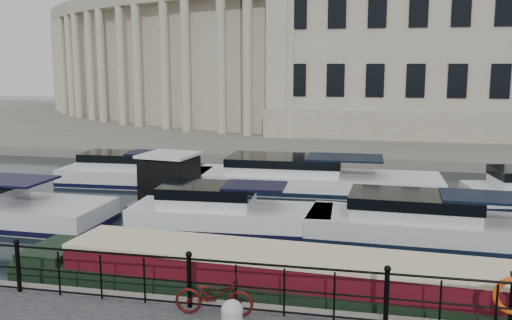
% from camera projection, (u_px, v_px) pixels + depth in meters
% --- Properties ---
extents(ground_plane, '(160.00, 160.00, 0.00)m').
position_uv_depth(ground_plane, '(219.00, 291.00, 14.19)').
color(ground_plane, black).
rests_on(ground_plane, ground).
extents(far_bank, '(120.00, 42.00, 0.55)m').
position_uv_depth(far_bank, '(337.00, 124.00, 51.74)').
color(far_bank, '#6B665B').
rests_on(far_bank, ground_plane).
extents(railing, '(24.14, 0.14, 1.22)m').
position_uv_depth(railing, '(189.00, 277.00, 11.82)').
color(railing, black).
rests_on(railing, near_quay).
extents(civic_building, '(53.55, 31.84, 16.85)m').
position_uv_depth(civic_building, '(322.00, 47.00, 46.70)').
color(civic_building, '#ADA38C').
rests_on(civic_building, far_bank).
extents(bicycle, '(1.65, 0.67, 0.85)m').
position_uv_depth(bicycle, '(214.00, 295.00, 11.49)').
color(bicycle, '#400C0B').
rests_on(bicycle, near_quay).
extents(mooring_bollard, '(0.56, 0.56, 0.63)m').
position_uv_depth(mooring_bollard, '(232.00, 317.00, 10.79)').
color(mooring_bollard, '#B8B7B3').
rests_on(mooring_bollard, near_quay).
extents(narrowboat, '(15.63, 3.00, 1.57)m').
position_uv_depth(narrowboat, '(318.00, 289.00, 13.34)').
color(narrowboat, black).
rests_on(narrowboat, ground_plane).
extents(harbour_hut, '(3.08, 2.68, 2.17)m').
position_uv_depth(harbour_hut, '(170.00, 182.00, 22.70)').
color(harbour_hut, '#6B665B').
rests_on(harbour_hut, ground_plane).
extents(cabin_cruisers, '(28.43, 10.72, 1.99)m').
position_uv_depth(cabin_cruisers, '(264.00, 200.00, 22.22)').
color(cabin_cruisers, silver).
rests_on(cabin_cruisers, ground_plane).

